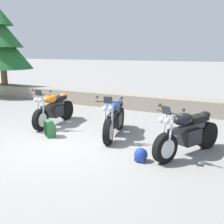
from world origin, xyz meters
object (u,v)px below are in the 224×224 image
object	(u,v)px
motorcycle_orange_near_left	(54,109)
motorcycle_blue_centre	(114,118)
rider_backpack	(50,128)
rider_helmet	(141,155)
pine_tree_far_left	(1,43)
motorcycle_black_far_right	(187,133)

from	to	relation	value
motorcycle_orange_near_left	motorcycle_blue_centre	xyz separation A→B (m)	(2.15, -0.16, 0.00)
rider_backpack	rider_helmet	xyz separation A→B (m)	(2.74, -0.44, -0.11)
motorcycle_blue_centre	pine_tree_far_left	size ratio (longest dim) A/B	0.54
motorcycle_black_far_right	rider_backpack	distance (m)	3.50
motorcycle_blue_centre	pine_tree_far_left	bearing A→B (deg)	156.54
motorcycle_blue_centre	pine_tree_far_left	distance (m)	8.96
motorcycle_orange_near_left	motorcycle_blue_centre	size ratio (longest dim) A/B	1.02
motorcycle_orange_near_left	motorcycle_blue_centre	distance (m)	2.16
rider_backpack	pine_tree_far_left	distance (m)	8.19
pine_tree_far_left	rider_backpack	bearing A→B (deg)	-33.57
motorcycle_orange_near_left	motorcycle_black_far_right	size ratio (longest dim) A/B	1.06
motorcycle_orange_near_left	rider_backpack	world-z (taller)	motorcycle_orange_near_left
motorcycle_blue_centre	motorcycle_black_far_right	world-z (taller)	same
motorcycle_orange_near_left	motorcycle_black_far_right	world-z (taller)	same
rider_backpack	pine_tree_far_left	bearing A→B (deg)	146.43
motorcycle_orange_near_left	pine_tree_far_left	size ratio (longest dim) A/B	0.55
motorcycle_orange_near_left	motorcycle_black_far_right	xyz separation A→B (m)	(4.18, -0.68, 0.00)
rider_helmet	pine_tree_far_left	xyz separation A→B (m)	(-9.27, 4.78, 2.45)
motorcycle_orange_near_left	pine_tree_far_left	world-z (taller)	pine_tree_far_left
pine_tree_far_left	motorcycle_orange_near_left	bearing A→B (deg)	-29.52
motorcycle_orange_near_left	rider_backpack	xyz separation A→B (m)	(0.70, -1.03, -0.24)
rider_backpack	motorcycle_black_far_right	bearing A→B (deg)	5.81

